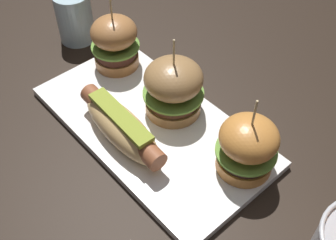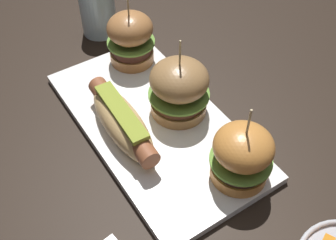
% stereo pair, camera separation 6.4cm
% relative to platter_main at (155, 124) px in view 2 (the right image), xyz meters
% --- Properties ---
extents(ground_plane, '(3.00, 3.00, 0.00)m').
position_rel_platter_main_xyz_m(ground_plane, '(0.00, 0.00, -0.01)').
color(ground_plane, black).
extents(platter_main, '(0.41, 0.21, 0.01)m').
position_rel_platter_main_xyz_m(platter_main, '(0.00, 0.00, 0.00)').
color(platter_main, white).
rests_on(platter_main, ground).
extents(hot_dog, '(0.19, 0.06, 0.05)m').
position_rel_platter_main_xyz_m(hot_dog, '(-0.01, -0.06, 0.04)').
color(hot_dog, tan).
rests_on(hot_dog, platter_main).
extents(slider_left, '(0.09, 0.09, 0.15)m').
position_rel_platter_main_xyz_m(slider_left, '(-0.16, 0.05, 0.06)').
color(slider_left, '#AD703E').
rests_on(slider_left, platter_main).
extents(slider_center, '(0.10, 0.10, 0.14)m').
position_rel_platter_main_xyz_m(slider_center, '(0.00, 0.05, 0.06)').
color(slider_center, '#9C7243').
rests_on(slider_center, platter_main).
extents(slider_right, '(0.09, 0.09, 0.14)m').
position_rel_platter_main_xyz_m(slider_right, '(0.16, 0.05, 0.05)').
color(slider_right, '#CA8038').
rests_on(slider_right, platter_main).
extents(water_glass, '(0.07, 0.07, 0.10)m').
position_rel_platter_main_xyz_m(water_glass, '(-0.30, 0.05, 0.04)').
color(water_glass, silver).
rests_on(water_glass, ground).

